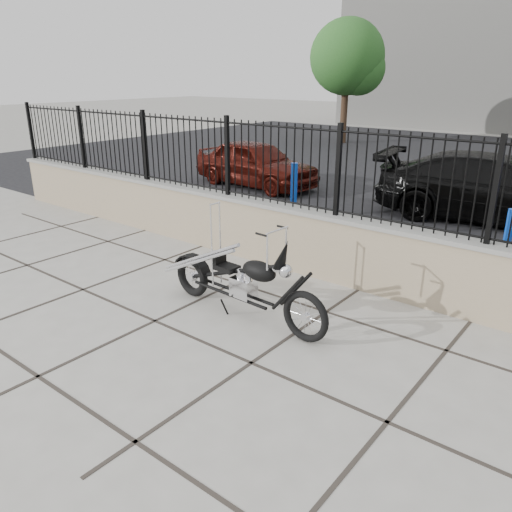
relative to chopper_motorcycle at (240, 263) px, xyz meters
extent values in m
plane|color=#99968E|center=(-0.71, -0.77, -0.69)|extent=(90.00, 90.00, 0.00)
plane|color=black|center=(-0.71, 11.73, -0.69)|extent=(30.00, 30.00, 0.00)
cube|color=gray|center=(-0.71, 1.73, -0.21)|extent=(14.00, 0.36, 0.96)
cube|color=black|center=(-0.71, 1.73, 0.87)|extent=(14.00, 0.08, 1.20)
imported|color=#410E09|center=(-4.54, 6.02, -0.09)|extent=(3.65, 1.73, 1.20)
imported|color=black|center=(1.24, 6.37, -0.03)|extent=(4.81, 2.52, 1.33)
cylinder|color=#0B38A7|center=(-1.98, 4.04, -0.12)|extent=(0.18, 0.18, 1.14)
cylinder|color=#0B53A6|center=(2.14, 3.67, -0.22)|extent=(0.13, 0.13, 0.94)
cylinder|color=#382619|center=(-7.09, 15.25, 0.73)|extent=(0.28, 0.28, 2.84)
sphere|color=#26672A|center=(-7.09, 15.25, 2.91)|extent=(3.03, 3.03, 3.03)
camera|label=1|loc=(3.59, -4.24, 2.12)|focal=35.00mm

